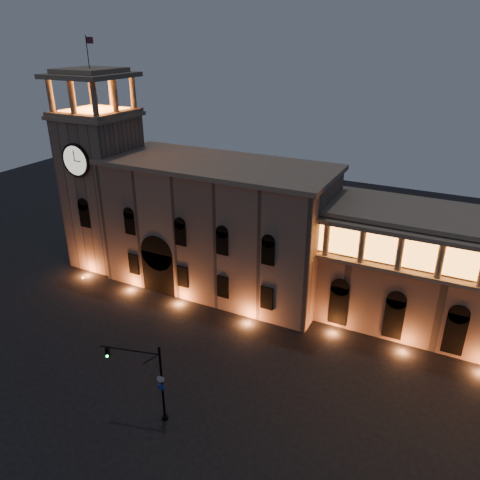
{
  "coord_description": "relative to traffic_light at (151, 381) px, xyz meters",
  "views": [
    {
      "loc": [
        26.92,
        -28.83,
        32.73
      ],
      "look_at": [
        4.37,
        16.0,
        10.4
      ],
      "focal_mm": 35.0,
      "sensor_mm": 36.0,
      "label": 1
    }
  ],
  "objects": [
    {
      "name": "government_building",
      "position": [
        -7.07,
        24.82,
        4.5
      ],
      "size": [
        30.8,
        12.8,
        17.6
      ],
      "color": "#836856",
      "rests_on": "ground"
    },
    {
      "name": "clock_tower",
      "position": [
        -25.5,
        23.87,
        8.23
      ],
      "size": [
        9.8,
        9.8,
        32.4
      ],
      "color": "#836856",
      "rests_on": "ground"
    },
    {
      "name": "traffic_light",
      "position": [
        0.0,
        0.0,
        0.0
      ],
      "size": [
        5.77,
        1.76,
        8.13
      ],
      "rotation": [
        0.0,
        0.0,
        0.25
      ],
      "color": "black",
      "rests_on": "ground"
    },
    {
      "name": "ground",
      "position": [
        -5.0,
        2.89,
        -4.27
      ],
      "size": [
        160.0,
        160.0,
        0.0
      ],
      "primitive_type": "plane",
      "color": "black",
      "rests_on": "ground"
    }
  ]
}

